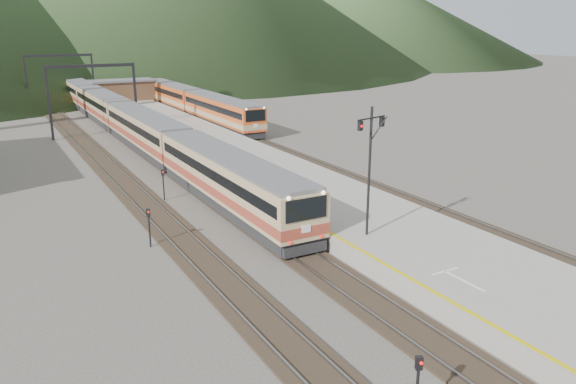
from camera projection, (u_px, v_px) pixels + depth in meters
track_main at (161, 159)px, 52.25m from camera, size 2.60×200.00×0.23m
track_far at (106, 166)px, 49.93m from camera, size 2.60×200.00×0.23m
track_second at (270, 147)px, 57.60m from camera, size 2.60×200.00×0.23m
platform at (225, 152)px, 53.05m from camera, size 8.00×100.00×1.00m
gantry_near at (92, 86)px, 61.92m from camera, size 9.55×0.25×8.00m
gantry_far at (60, 71)px, 82.87m from camera, size 9.55×0.25×8.00m
station_shed at (123, 90)px, 85.99m from camera, size 9.40×4.40×3.10m
main_train at (122, 116)px, 64.10m from camera, size 3.01×82.47×3.67m
second_train at (194, 103)px, 75.88m from camera, size 2.79×37.99×3.40m
signal_mast at (370, 158)px, 29.68m from camera, size 2.15×0.69×7.04m
short_signal_a at (418, 379)px, 17.48m from camera, size 0.26×0.23×2.27m
short_signal_b at (163, 180)px, 39.86m from camera, size 0.26×0.22×2.27m
short_signal_c at (149, 222)px, 31.39m from camera, size 0.25×0.21×2.27m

